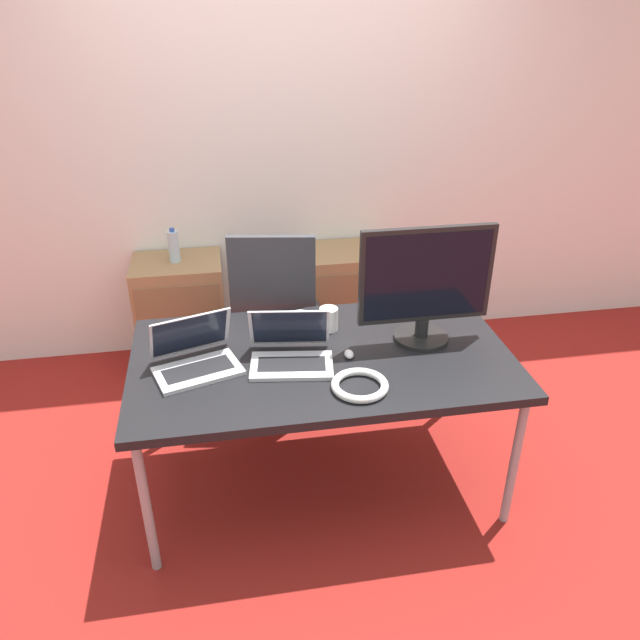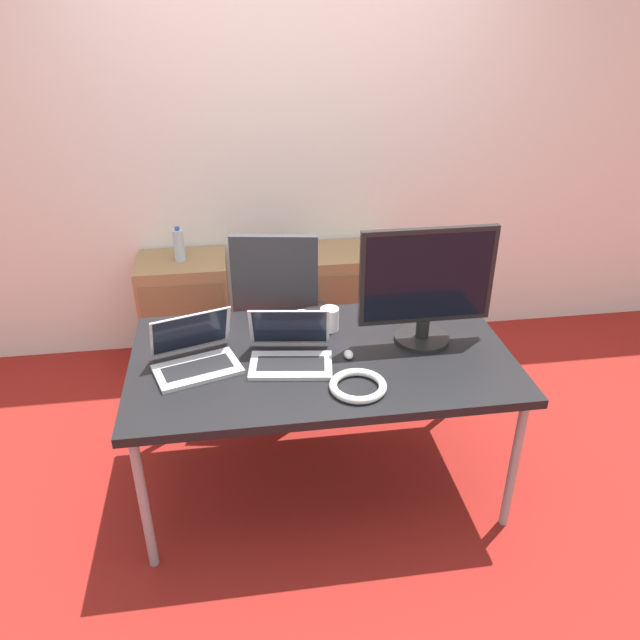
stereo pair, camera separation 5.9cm
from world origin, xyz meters
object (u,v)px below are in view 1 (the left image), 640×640
(coffee_cup_white, at_px, (329,319))
(cable_coil, at_px, (360,385))
(cabinet_left, at_px, (182,314))
(monitor, at_px, (426,285))
(laptop_left, at_px, (291,352))
(mouse, at_px, (349,354))
(cabinet_right, at_px, (347,301))
(laptop_right, at_px, (195,358))
(water_bottle, at_px, (174,246))
(coffee_cup_brown, at_px, (300,322))
(office_chair, at_px, (277,335))

(coffee_cup_white, bearing_deg, cable_coil, -86.02)
(cabinet_left, distance_m, monitor, 1.74)
(laptop_left, distance_m, mouse, 0.26)
(laptop_left, xyz_separation_m, mouse, (0.25, -0.01, -0.03))
(cabinet_right, distance_m, laptop_left, 1.41)
(mouse, xyz_separation_m, coffee_cup_white, (-0.04, 0.26, 0.04))
(laptop_right, bearing_deg, coffee_cup_white, 20.58)
(cabinet_left, distance_m, coffee_cup_white, 1.30)
(laptop_right, distance_m, monitor, 1.05)
(mouse, bearing_deg, cabinet_left, 122.14)
(water_bottle, distance_m, coffee_cup_white, 1.24)
(monitor, bearing_deg, mouse, -164.57)
(laptop_left, distance_m, coffee_cup_brown, 0.27)
(water_bottle, distance_m, coffee_cup_brown, 1.16)
(cabinet_left, bearing_deg, laptop_right, -84.07)
(water_bottle, height_order, laptop_left, laptop_left)
(monitor, height_order, coffee_cup_brown, monitor)
(laptop_left, bearing_deg, monitor, 8.51)
(water_bottle, bearing_deg, coffee_cup_brown, -58.37)
(cabinet_right, distance_m, water_bottle, 1.14)
(cabinet_left, height_order, mouse, mouse)
(office_chair, bearing_deg, coffee_cup_brown, -83.33)
(laptop_right, xyz_separation_m, monitor, (1.02, 0.07, 0.23))
(cabinet_right, bearing_deg, coffee_cup_brown, -114.16)
(mouse, height_order, cable_coil, same)
(cabinet_left, height_order, laptop_left, laptop_left)
(laptop_left, height_order, coffee_cup_white, laptop_left)
(mouse, xyz_separation_m, cable_coil, (-0.01, -0.24, 0.00))
(cable_coil, bearing_deg, laptop_left, 134.81)
(water_bottle, bearing_deg, monitor, -45.19)
(laptop_right, relative_size, coffee_cup_white, 3.61)
(cabinet_right, height_order, coffee_cup_brown, coffee_cup_brown)
(office_chair, xyz_separation_m, laptop_left, (-0.02, -0.79, 0.36))
(laptop_left, bearing_deg, mouse, -1.69)
(office_chair, bearing_deg, coffee_cup_white, -69.85)
(office_chair, xyz_separation_m, cable_coil, (0.23, -1.04, 0.33))
(monitor, relative_size, coffee_cup_brown, 6.15)
(cabinet_right, bearing_deg, water_bottle, 179.88)
(mouse, xyz_separation_m, coffee_cup_brown, (-0.18, 0.26, 0.03))
(coffee_cup_brown, bearing_deg, laptop_right, -154.31)
(office_chair, xyz_separation_m, cabinet_right, (0.50, 0.45, -0.05))
(office_chair, relative_size, laptop_left, 2.83)
(cabinet_left, relative_size, cabinet_right, 1.00)
(coffee_cup_brown, bearing_deg, office_chair, 96.67)
(cabinet_right, bearing_deg, monitor, -85.35)
(cabinet_right, height_order, cable_coil, cable_coil)
(cabinet_left, relative_size, coffee_cup_brown, 7.21)
(office_chair, bearing_deg, cabinet_right, 41.82)
(laptop_left, xyz_separation_m, cable_coil, (0.25, -0.25, -0.03))
(water_bottle, bearing_deg, office_chair, -39.72)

